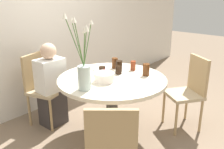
{
  "coord_description": "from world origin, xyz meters",
  "views": [
    {
      "loc": [
        -2.01,
        -1.72,
        1.71
      ],
      "look_at": [
        0.0,
        0.0,
        0.81
      ],
      "focal_mm": 40.0,
      "sensor_mm": 36.0,
      "label": 1
    }
  ],
  "objects_px": {
    "drink_glass_4": "(102,71)",
    "drink_glass_5": "(146,70)",
    "birthday_cake": "(104,77)",
    "flower_vase": "(84,70)",
    "side_plate": "(100,69)",
    "chair_right_flank": "(190,88)",
    "drink_glass_1": "(119,66)",
    "drink_glass_0": "(133,66)",
    "drink_glass_2": "(115,63)",
    "chair_left_flank": "(41,84)",
    "person_woman": "(51,88)",
    "drink_glass_3": "(119,70)"
  },
  "relations": [
    {
      "from": "drink_glass_4",
      "to": "drink_glass_5",
      "type": "relative_size",
      "value": 0.75
    },
    {
      "from": "birthday_cake",
      "to": "flower_vase",
      "type": "xyz_separation_m",
      "value": [
        -0.3,
        -0.01,
        0.16
      ]
    },
    {
      "from": "flower_vase",
      "to": "side_plate",
      "type": "relative_size",
      "value": 3.57
    },
    {
      "from": "chair_right_flank",
      "to": "drink_glass_1",
      "type": "height_order",
      "value": "chair_right_flank"
    },
    {
      "from": "drink_glass_5",
      "to": "drink_glass_0",
      "type": "bearing_deg",
      "value": 73.78
    },
    {
      "from": "drink_glass_2",
      "to": "drink_glass_4",
      "type": "relative_size",
      "value": 1.28
    },
    {
      "from": "drink_glass_0",
      "to": "drink_glass_5",
      "type": "bearing_deg",
      "value": -106.22
    },
    {
      "from": "drink_glass_2",
      "to": "side_plate",
      "type": "bearing_deg",
      "value": 145.53
    },
    {
      "from": "chair_left_flank",
      "to": "birthday_cake",
      "type": "relative_size",
      "value": 4.25
    },
    {
      "from": "flower_vase",
      "to": "drink_glass_2",
      "type": "distance_m",
      "value": 0.8
    },
    {
      "from": "drink_glass_0",
      "to": "drink_glass_5",
      "type": "height_order",
      "value": "drink_glass_5"
    },
    {
      "from": "side_plate",
      "to": "drink_glass_5",
      "type": "bearing_deg",
      "value": -73.12
    },
    {
      "from": "drink_glass_0",
      "to": "person_woman",
      "type": "distance_m",
      "value": 1.09
    },
    {
      "from": "drink_glass_1",
      "to": "drink_glass_5",
      "type": "relative_size",
      "value": 0.91
    },
    {
      "from": "drink_glass_2",
      "to": "person_woman",
      "type": "height_order",
      "value": "person_woman"
    },
    {
      "from": "chair_left_flank",
      "to": "drink_glass_3",
      "type": "relative_size",
      "value": 9.23
    },
    {
      "from": "birthday_cake",
      "to": "drink_glass_4",
      "type": "height_order",
      "value": "birthday_cake"
    },
    {
      "from": "side_plate",
      "to": "drink_glass_0",
      "type": "relative_size",
      "value": 1.83
    },
    {
      "from": "drink_glass_1",
      "to": "person_woman",
      "type": "relative_size",
      "value": 0.12
    },
    {
      "from": "birthday_cake",
      "to": "drink_glass_0",
      "type": "height_order",
      "value": "birthday_cake"
    },
    {
      "from": "flower_vase",
      "to": "side_plate",
      "type": "distance_m",
      "value": 0.71
    },
    {
      "from": "drink_glass_2",
      "to": "drink_glass_3",
      "type": "height_order",
      "value": "drink_glass_2"
    },
    {
      "from": "side_plate",
      "to": "drink_glass_2",
      "type": "height_order",
      "value": "drink_glass_2"
    },
    {
      "from": "drink_glass_2",
      "to": "drink_glass_5",
      "type": "distance_m",
      "value": 0.46
    },
    {
      "from": "birthday_cake",
      "to": "drink_glass_1",
      "type": "relative_size",
      "value": 1.74
    },
    {
      "from": "chair_left_flank",
      "to": "chair_right_flank",
      "type": "height_order",
      "value": "same"
    },
    {
      "from": "drink_glass_4",
      "to": "drink_glass_5",
      "type": "height_order",
      "value": "drink_glass_5"
    },
    {
      "from": "drink_glass_2",
      "to": "chair_left_flank",
      "type": "bearing_deg",
      "value": 128.95
    },
    {
      "from": "birthday_cake",
      "to": "drink_glass_1",
      "type": "height_order",
      "value": "birthday_cake"
    },
    {
      "from": "chair_left_flank",
      "to": "drink_glass_2",
      "type": "distance_m",
      "value": 1.01
    },
    {
      "from": "drink_glass_1",
      "to": "drink_glass_3",
      "type": "bearing_deg",
      "value": -143.01
    },
    {
      "from": "flower_vase",
      "to": "drink_glass_0",
      "type": "height_order",
      "value": "flower_vase"
    },
    {
      "from": "chair_right_flank",
      "to": "drink_glass_5",
      "type": "xyz_separation_m",
      "value": [
        -0.51,
        0.33,
        0.3
      ]
    },
    {
      "from": "flower_vase",
      "to": "drink_glass_2",
      "type": "relative_size",
      "value": 5.72
    },
    {
      "from": "side_plate",
      "to": "drink_glass_5",
      "type": "height_order",
      "value": "drink_glass_5"
    },
    {
      "from": "drink_glass_1",
      "to": "drink_glass_3",
      "type": "height_order",
      "value": "drink_glass_1"
    },
    {
      "from": "drink_glass_1",
      "to": "drink_glass_4",
      "type": "height_order",
      "value": "drink_glass_1"
    },
    {
      "from": "flower_vase",
      "to": "person_woman",
      "type": "distance_m",
      "value": 0.97
    },
    {
      "from": "flower_vase",
      "to": "drink_glass_3",
      "type": "relative_size",
      "value": 7.45
    },
    {
      "from": "birthday_cake",
      "to": "drink_glass_0",
      "type": "bearing_deg",
      "value": 0.13
    },
    {
      "from": "chair_right_flank",
      "to": "drink_glass_5",
      "type": "height_order",
      "value": "chair_right_flank"
    },
    {
      "from": "birthday_cake",
      "to": "drink_glass_4",
      "type": "distance_m",
      "value": 0.22
    },
    {
      "from": "person_woman",
      "to": "drink_glass_3",
      "type": "bearing_deg",
      "value": -61.82
    },
    {
      "from": "side_plate",
      "to": "drink_glass_1",
      "type": "xyz_separation_m",
      "value": [
        0.1,
        -0.22,
        0.06
      ]
    },
    {
      "from": "person_woman",
      "to": "chair_left_flank",
      "type": "bearing_deg",
      "value": 107.42
    },
    {
      "from": "flower_vase",
      "to": "drink_glass_5",
      "type": "xyz_separation_m",
      "value": [
        0.76,
        -0.23,
        -0.14
      ]
    },
    {
      "from": "person_woman",
      "to": "birthday_cake",
      "type": "bearing_deg",
      "value": -82.26
    },
    {
      "from": "chair_right_flank",
      "to": "drink_glass_3",
      "type": "bearing_deg",
      "value": -97.65
    },
    {
      "from": "drink_glass_3",
      "to": "person_woman",
      "type": "distance_m",
      "value": 0.93
    },
    {
      "from": "chair_right_flank",
      "to": "birthday_cake",
      "type": "height_order",
      "value": "chair_right_flank"
    }
  ]
}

